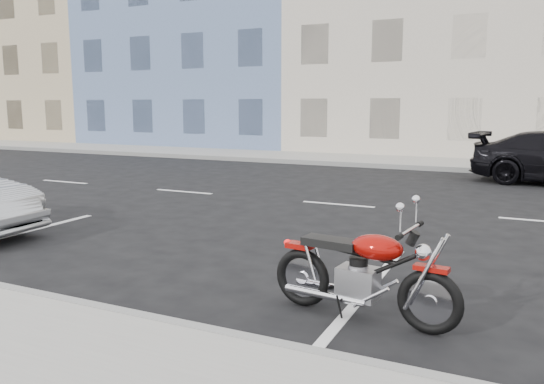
# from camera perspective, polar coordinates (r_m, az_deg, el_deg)

# --- Properties ---
(ground) EXTENTS (120.00, 120.00, 0.00)m
(ground) POSITION_cam_1_polar(r_m,az_deg,el_deg) (11.10, 16.99, -2.10)
(ground) COLOR black
(ground) RESTS_ON ground
(sidewalk_far) EXTENTS (80.00, 3.40, 0.15)m
(sidewalk_far) POSITION_cam_1_polar(r_m,az_deg,el_deg) (20.65, 6.77, 3.56)
(sidewalk_far) COLOR gray
(sidewalk_far) RESTS_ON ground
(curb_far) EXTENTS (80.00, 0.12, 0.16)m
(curb_far) POSITION_cam_1_polar(r_m,az_deg,el_deg) (19.05, 5.14, 3.13)
(curb_far) COLOR gray
(curb_far) RESTS_ON ground
(bldg_far_west) EXTENTS (12.00, 12.00, 12.00)m
(bldg_far_west) POSITION_cam_1_polar(r_m,az_deg,el_deg) (38.80, -20.77, 14.46)
(bldg_far_west) COLOR tan
(bldg_far_west) RESTS_ON ground
(bldg_blue) EXTENTS (12.00, 12.00, 13.00)m
(bldg_blue) POSITION_cam_1_polar(r_m,az_deg,el_deg) (31.52, -4.70, 17.26)
(bldg_blue) COLOR slate
(bldg_blue) RESTS_ON ground
(bldg_cream) EXTENTS (12.00, 12.00, 11.50)m
(bldg_cream) POSITION_cam_1_polar(r_m,az_deg,el_deg) (27.56, 18.50, 16.41)
(bldg_cream) COLOR #BCB19E
(bldg_cream) RESTS_ON ground
(motorcycle) EXTENTS (1.97, 0.65, 0.99)m
(motorcycle) POSITION_cam_1_polar(r_m,az_deg,el_deg) (5.17, 16.96, -9.87)
(motorcycle) COLOR black
(motorcycle) RESTS_ON ground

